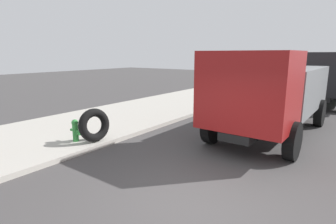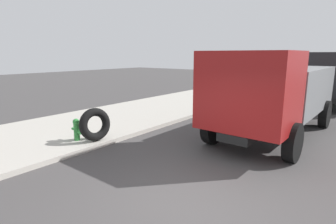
% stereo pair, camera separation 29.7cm
% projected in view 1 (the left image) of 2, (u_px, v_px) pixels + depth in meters
% --- Properties ---
extents(ground_plane, '(80.00, 80.00, 0.00)m').
position_uv_depth(ground_plane, '(192.00, 203.00, 5.45)').
color(ground_plane, '#423F3F').
extents(sidewalk_curb, '(36.00, 5.00, 0.15)m').
position_uv_depth(sidewalk_curb, '(27.00, 140.00, 9.19)').
color(sidewalk_curb, '#ADA89E').
rests_on(sidewalk_curb, ground).
extents(fire_hydrant, '(0.21, 0.48, 0.72)m').
position_uv_depth(fire_hydrant, '(75.00, 130.00, 8.76)').
color(fire_hydrant, '#2D8438').
rests_on(fire_hydrant, sidewalk_curb).
extents(loose_tire, '(1.12, 0.54, 1.09)m').
position_uv_depth(loose_tire, '(94.00, 125.00, 8.69)').
color(loose_tire, black).
rests_on(loose_tire, sidewalk_curb).
extents(dump_truck_gray, '(7.03, 2.86, 3.00)m').
position_uv_depth(dump_truck_gray, '(272.00, 91.00, 9.74)').
color(dump_truck_gray, slate).
rests_on(dump_truck_gray, ground).
extents(dump_truck_green, '(7.01, 2.83, 3.00)m').
position_uv_depth(dump_truck_green, '(329.00, 77.00, 16.04)').
color(dump_truck_green, '#237033').
rests_on(dump_truck_green, ground).
extents(dump_truck_red, '(7.00, 2.80, 3.00)m').
position_uv_depth(dump_truck_red, '(329.00, 66.00, 28.86)').
color(dump_truck_red, red).
rests_on(dump_truck_red, ground).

